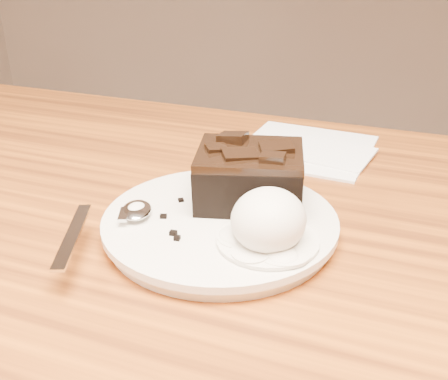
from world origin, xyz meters
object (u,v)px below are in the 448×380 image
(plate, at_px, (220,225))
(spoon, at_px, (137,212))
(ice_cream_scoop, at_px, (269,220))
(napkin, at_px, (306,147))
(brownie, at_px, (250,179))

(plate, bearing_deg, spoon, -159.99)
(plate, relative_size, ice_cream_scoop, 3.26)
(spoon, xyz_separation_m, napkin, (0.10, 0.26, -0.02))
(brownie, height_order, spoon, brownie)
(brownie, bearing_deg, plate, -108.84)
(plate, relative_size, spoon, 1.37)
(brownie, bearing_deg, spoon, -141.81)
(plate, xyz_separation_m, ice_cream_scoop, (0.05, -0.03, 0.03))
(brownie, distance_m, ice_cream_scoop, 0.08)
(napkin, bearing_deg, ice_cream_scoop, -84.15)
(brownie, relative_size, napkin, 0.62)
(napkin, bearing_deg, spoon, -110.54)
(brownie, distance_m, napkin, 0.20)
(plate, height_order, spoon, spoon)
(brownie, bearing_deg, ice_cream_scoop, -60.40)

